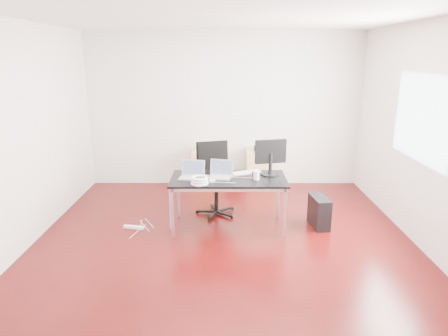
{
  "coord_description": "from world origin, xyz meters",
  "views": [
    {
      "loc": [
        0.02,
        -4.83,
        2.37
      ],
      "look_at": [
        0.0,
        0.55,
        0.85
      ],
      "focal_mm": 32.0,
      "sensor_mm": 36.0,
      "label": 1
    }
  ],
  "objects_px": {
    "desk": "(228,181)",
    "pc_tower": "(319,212)",
    "filing_cabinet_left": "(206,169)",
    "filing_cabinet_right": "(260,169)",
    "office_chair": "(215,175)"
  },
  "relations": [
    {
      "from": "desk",
      "to": "office_chair",
      "type": "xyz_separation_m",
      "value": [
        -0.2,
        0.55,
        -0.07
      ]
    },
    {
      "from": "filing_cabinet_left",
      "to": "desk",
      "type": "bearing_deg",
      "value": -77.37
    },
    {
      "from": "office_chair",
      "to": "filing_cabinet_right",
      "type": "height_order",
      "value": "office_chair"
    },
    {
      "from": "desk",
      "to": "pc_tower",
      "type": "relative_size",
      "value": 3.56
    },
    {
      "from": "filing_cabinet_left",
      "to": "filing_cabinet_right",
      "type": "bearing_deg",
      "value": 0.0
    },
    {
      "from": "filing_cabinet_left",
      "to": "filing_cabinet_right",
      "type": "distance_m",
      "value": 0.98
    },
    {
      "from": "filing_cabinet_left",
      "to": "pc_tower",
      "type": "height_order",
      "value": "filing_cabinet_left"
    },
    {
      "from": "filing_cabinet_left",
      "to": "office_chair",
      "type": "bearing_deg",
      "value": -81.14
    },
    {
      "from": "filing_cabinet_left",
      "to": "pc_tower",
      "type": "distance_m",
      "value": 2.44
    },
    {
      "from": "office_chair",
      "to": "filing_cabinet_left",
      "type": "distance_m",
      "value": 1.25
    },
    {
      "from": "desk",
      "to": "pc_tower",
      "type": "bearing_deg",
      "value": 0.39
    },
    {
      "from": "desk",
      "to": "office_chair",
      "type": "distance_m",
      "value": 0.59
    },
    {
      "from": "desk",
      "to": "office_chair",
      "type": "height_order",
      "value": "office_chair"
    },
    {
      "from": "desk",
      "to": "filing_cabinet_right",
      "type": "bearing_deg",
      "value": 71.44
    },
    {
      "from": "filing_cabinet_left",
      "to": "pc_tower",
      "type": "xyz_separation_m",
      "value": [
        1.69,
        -1.75,
        -0.13
      ]
    }
  ]
}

